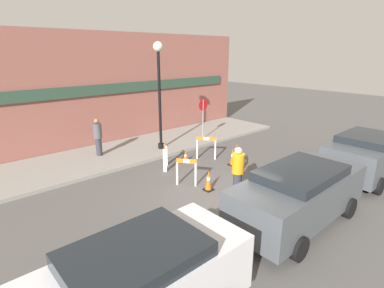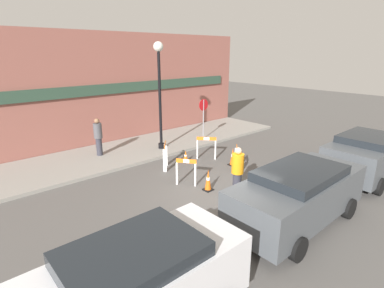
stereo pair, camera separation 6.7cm
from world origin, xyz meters
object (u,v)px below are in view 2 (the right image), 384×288
at_px(streetlamp_post, 159,82).
at_px(parked_car_1, 298,193).
at_px(parked_car_0, 134,285).
at_px(stop_sign, 203,112).
at_px(person_pedestrian, 98,136).
at_px(parked_car_2, 367,154).
at_px(person_worker, 238,170).

height_order(streetlamp_post, parked_car_1, streetlamp_post).
bearing_deg(parked_car_0, stop_sign, 40.90).
distance_m(streetlamp_post, parked_car_0, 9.98).
bearing_deg(person_pedestrian, parked_car_2, 110.92).
xyz_separation_m(parked_car_1, parked_car_2, (4.83, 0.00, 0.01)).
distance_m(streetlamp_post, stop_sign, 3.12).
xyz_separation_m(person_pedestrian, parked_car_0, (-3.36, -8.63, -0.09)).
xyz_separation_m(person_worker, person_pedestrian, (-1.81, 6.41, 0.15)).
bearing_deg(streetlamp_post, parked_car_0, -128.25).
bearing_deg(person_pedestrian, person_worker, 89.49).
xyz_separation_m(streetlamp_post, person_pedestrian, (-2.65, 1.00, -2.24)).
relative_size(streetlamp_post, person_pedestrian, 2.90).
bearing_deg(parked_car_0, person_pedestrian, 68.74).
distance_m(person_worker, parked_car_1, 2.21).
xyz_separation_m(stop_sign, person_worker, (-3.45, -5.25, -0.68)).
xyz_separation_m(streetlamp_post, person_worker, (-0.85, -5.41, -2.40)).
distance_m(person_worker, parked_car_2, 5.22).
relative_size(parked_car_0, parked_car_1, 0.88).
relative_size(person_pedestrian, parked_car_2, 0.43).
height_order(parked_car_0, parked_car_2, parked_car_0).
bearing_deg(streetlamp_post, person_pedestrian, 159.26).
distance_m(person_pedestrian, parked_car_1, 8.79).
height_order(parked_car_0, parked_car_1, parked_car_0).
bearing_deg(parked_car_2, parked_car_0, -180.00).
xyz_separation_m(stop_sign, parked_car_2, (1.28, -7.46, -0.61)).
height_order(stop_sign, person_pedestrian, stop_sign).
bearing_deg(person_pedestrian, streetlamp_post, 143.01).
relative_size(stop_sign, parked_car_0, 0.54).
relative_size(stop_sign, person_pedestrian, 1.27).
height_order(streetlamp_post, parked_car_0, streetlamp_post).
height_order(stop_sign, parked_car_2, stop_sign).
relative_size(streetlamp_post, stop_sign, 2.30).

